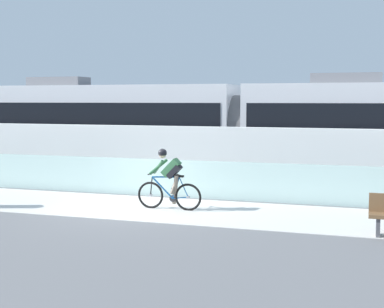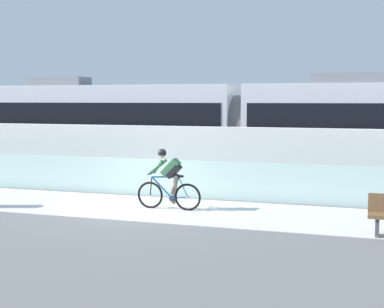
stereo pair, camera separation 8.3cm
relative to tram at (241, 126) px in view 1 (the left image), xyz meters
The scene contains 8 objects.
ground_plane 7.21m from the tram, 100.02° to the right, with size 200.00×200.00×0.00m, color slate.
bike_path_deck 7.21m from the tram, 100.02° to the right, with size 32.00×3.20×0.01m, color silver.
glass_parapet 5.32m from the tram, 103.61° to the right, with size 32.00×0.05×1.11m, color silver.
concrete_barrier_wall 3.53m from the tram, 110.73° to the right, with size 32.00×0.36×2.02m, color white.
tram_rail_near 2.36m from the tram, 149.35° to the right, with size 32.00×0.08×0.01m, color #595654.
tram_rail_far 2.36m from the tram, 149.35° to the left, with size 32.00×0.08×0.01m, color #595654.
tram is the anchor object (origin of this frame).
cyclist_on_bike 6.95m from the tram, 93.10° to the right, with size 1.77×0.58×1.61m.
Camera 1 is at (5.73, -13.51, 2.88)m, focal length 51.80 mm.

